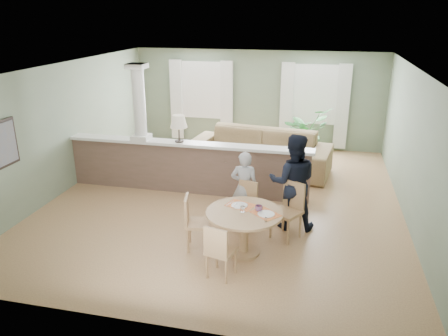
% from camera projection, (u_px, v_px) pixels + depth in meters
% --- Properties ---
extents(ground, '(8.00, 8.00, 0.00)m').
position_uv_depth(ground, '(226.00, 199.00, 9.13)').
color(ground, tan).
rests_on(ground, ground).
extents(room_shell, '(7.02, 8.02, 2.71)m').
position_uv_depth(room_shell, '(231.00, 107.00, 9.09)').
color(room_shell, gray).
rests_on(room_shell, ground).
extents(pony_wall, '(5.32, 0.38, 2.70)m').
position_uv_depth(pony_wall, '(183.00, 160.00, 9.28)').
color(pony_wall, brown).
rests_on(pony_wall, ground).
extents(sofa, '(3.52, 1.75, 0.99)m').
position_uv_depth(sofa, '(259.00, 151.00, 10.57)').
color(sofa, '#968151').
rests_on(sofa, ground).
extents(houseplant, '(1.58, 1.60, 1.35)m').
position_uv_depth(houseplant, '(305.00, 132.00, 11.53)').
color(houseplant, '#2A6A2B').
rests_on(houseplant, ground).
extents(dining_table, '(1.21, 1.21, 0.83)m').
position_uv_depth(dining_table, '(245.00, 220.00, 6.88)').
color(dining_table, tan).
rests_on(dining_table, ground).
extents(chair_far_boy, '(0.50, 0.50, 0.86)m').
position_uv_depth(chair_far_boy, '(245.00, 203.00, 7.77)').
color(chair_far_boy, tan).
rests_on(chair_far_boy, ground).
extents(chair_far_man, '(0.61, 0.61, 0.99)m').
position_uv_depth(chair_far_man, '(289.00, 207.00, 7.43)').
color(chair_far_man, tan).
rests_on(chair_far_man, ground).
extents(chair_near, '(0.47, 0.47, 0.86)m').
position_uv_depth(chair_near, '(219.00, 250.00, 6.26)').
color(chair_near, tan).
rests_on(chair_near, ground).
extents(chair_side, '(0.49, 0.49, 0.92)m').
position_uv_depth(chair_side, '(194.00, 220.00, 7.07)').
color(chair_side, tan).
rests_on(chair_side, ground).
extents(child_person, '(0.50, 0.34, 1.37)m').
position_uv_depth(child_person, '(244.00, 188.00, 7.89)').
color(child_person, '#9A9A9F').
rests_on(child_person, ground).
extents(man_person, '(0.91, 0.74, 1.74)m').
position_uv_depth(man_person, '(293.00, 182.00, 7.65)').
color(man_person, black).
rests_on(man_person, ground).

